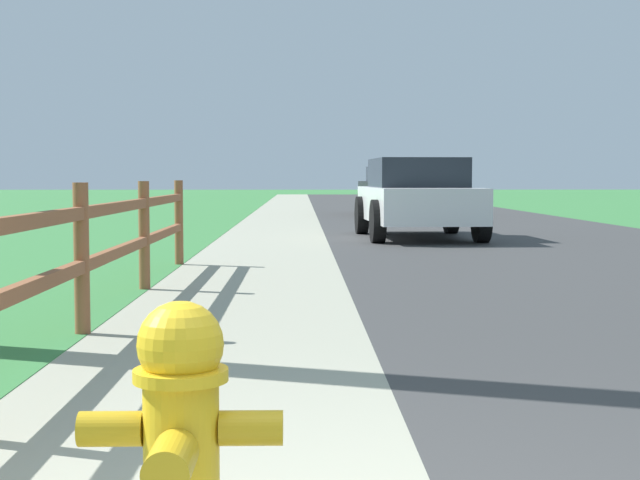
# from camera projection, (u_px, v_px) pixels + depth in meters

# --- Properties ---
(ground_plane) EXTENTS (120.00, 120.00, 0.00)m
(ground_plane) POSITION_uv_depth(u_px,v_px,m) (317.00, 216.00, 27.10)
(ground_plane) COLOR #397D3E
(road_asphalt) EXTENTS (7.00, 66.00, 0.01)m
(road_asphalt) POSITION_uv_depth(u_px,v_px,m) (427.00, 213.00, 29.17)
(road_asphalt) COLOR #3B3B3B
(road_asphalt) RESTS_ON ground
(curb_concrete) EXTENTS (6.00, 66.00, 0.01)m
(curb_concrete) POSITION_uv_depth(u_px,v_px,m) (220.00, 213.00, 29.03)
(curb_concrete) COLOR #A3A38D
(curb_concrete) RESTS_ON ground
(grass_verge) EXTENTS (5.00, 66.00, 0.00)m
(grass_verge) POSITION_uv_depth(u_px,v_px,m) (172.00, 213.00, 29.00)
(grass_verge) COLOR #397D3E
(grass_verge) RESTS_ON ground
(fire_hydrant) EXTENTS (0.58, 0.47, 0.78)m
(fire_hydrant) POSITION_uv_depth(u_px,v_px,m) (181.00, 431.00, 2.64)
(fire_hydrant) COLOR yellow
(fire_hydrant) RESTS_ON ground
(rail_fence) EXTENTS (0.11, 10.79, 1.09)m
(rail_fence) POSITION_uv_depth(u_px,v_px,m) (81.00, 246.00, 6.63)
(rail_fence) COLOR brown
(rail_fence) RESTS_ON ground
(parked_suv_white) EXTENTS (2.15, 4.31, 1.48)m
(parked_suv_white) POSITION_uv_depth(u_px,v_px,m) (417.00, 197.00, 17.29)
(parked_suv_white) COLOR white
(parked_suv_white) RESTS_ON ground
(parked_car_black) EXTENTS (2.25, 4.94, 1.47)m
(parked_car_black) POSITION_uv_depth(u_px,v_px,m) (398.00, 190.00, 27.85)
(parked_car_black) COLOR black
(parked_car_black) RESTS_ON ground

